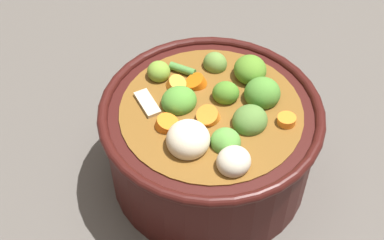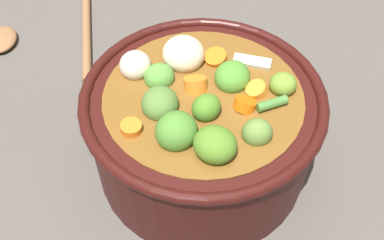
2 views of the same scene
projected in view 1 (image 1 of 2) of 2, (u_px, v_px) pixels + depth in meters
name	position (u px, v px, depth m)	size (l,w,h in m)	color
ground_plane	(209.00, 171.00, 0.69)	(1.10, 1.10, 0.00)	#514C47
cooking_pot	(210.00, 139.00, 0.64)	(0.26, 0.26, 0.15)	#38110F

